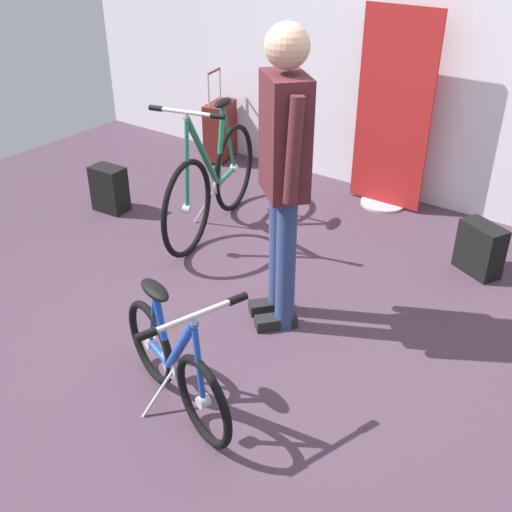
{
  "coord_description": "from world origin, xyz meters",
  "views": [
    {
      "loc": [
        1.63,
        -2.09,
        2.17
      ],
      "look_at": [
        -0.0,
        0.15,
        0.55
      ],
      "focal_mm": 43.28,
      "sensor_mm": 36.0,
      "label": 1
    }
  ],
  "objects_px": {
    "floor_banner_stand": "(392,124)",
    "rolling_suitcase": "(220,130)",
    "display_bike_left": "(212,182)",
    "backpack_on_floor": "(481,249)",
    "folding_bike_foreground": "(174,362)",
    "handbag_on_floor": "(110,189)",
    "visitor_near_wall": "(284,167)"
  },
  "relations": [
    {
      "from": "display_bike_left",
      "to": "folding_bike_foreground",
      "type": "bearing_deg",
      "value": -55.97
    },
    {
      "from": "visitor_near_wall",
      "to": "backpack_on_floor",
      "type": "height_order",
      "value": "visitor_near_wall"
    },
    {
      "from": "backpack_on_floor",
      "to": "display_bike_left",
      "type": "bearing_deg",
      "value": -162.88
    },
    {
      "from": "backpack_on_floor",
      "to": "handbag_on_floor",
      "type": "height_order",
      "value": "handbag_on_floor"
    },
    {
      "from": "display_bike_left",
      "to": "backpack_on_floor",
      "type": "xyz_separation_m",
      "value": [
        1.81,
        0.56,
        -0.21
      ]
    },
    {
      "from": "backpack_on_floor",
      "to": "folding_bike_foreground",
      "type": "bearing_deg",
      "value": -109.91
    },
    {
      "from": "rolling_suitcase",
      "to": "backpack_on_floor",
      "type": "height_order",
      "value": "rolling_suitcase"
    },
    {
      "from": "visitor_near_wall",
      "to": "backpack_on_floor",
      "type": "bearing_deg",
      "value": 57.63
    },
    {
      "from": "floor_banner_stand",
      "to": "rolling_suitcase",
      "type": "bearing_deg",
      "value": 179.94
    },
    {
      "from": "display_bike_left",
      "to": "backpack_on_floor",
      "type": "height_order",
      "value": "display_bike_left"
    },
    {
      "from": "folding_bike_foreground",
      "to": "display_bike_left",
      "type": "distance_m",
      "value": 1.88
    },
    {
      "from": "floor_banner_stand",
      "to": "backpack_on_floor",
      "type": "relative_size",
      "value": 4.39
    },
    {
      "from": "folding_bike_foreground",
      "to": "visitor_near_wall",
      "type": "relative_size",
      "value": 0.55
    },
    {
      "from": "rolling_suitcase",
      "to": "backpack_on_floor",
      "type": "relative_size",
      "value": 2.39
    },
    {
      "from": "rolling_suitcase",
      "to": "visitor_near_wall",
      "type": "bearing_deg",
      "value": -43.33
    },
    {
      "from": "visitor_near_wall",
      "to": "backpack_on_floor",
      "type": "distance_m",
      "value": 1.64
    },
    {
      "from": "rolling_suitcase",
      "to": "floor_banner_stand",
      "type": "bearing_deg",
      "value": -0.06
    },
    {
      "from": "display_bike_left",
      "to": "backpack_on_floor",
      "type": "distance_m",
      "value": 1.91
    },
    {
      "from": "floor_banner_stand",
      "to": "visitor_near_wall",
      "type": "relative_size",
      "value": 0.91
    },
    {
      "from": "folding_bike_foreground",
      "to": "rolling_suitcase",
      "type": "xyz_separation_m",
      "value": [
        -1.9,
        2.69,
        0.01
      ]
    },
    {
      "from": "floor_banner_stand",
      "to": "display_bike_left",
      "type": "distance_m",
      "value": 1.45
    },
    {
      "from": "rolling_suitcase",
      "to": "handbag_on_floor",
      "type": "distance_m",
      "value": 1.38
    },
    {
      "from": "visitor_near_wall",
      "to": "rolling_suitcase",
      "type": "bearing_deg",
      "value": 136.67
    },
    {
      "from": "rolling_suitcase",
      "to": "handbag_on_floor",
      "type": "bearing_deg",
      "value": -90.34
    },
    {
      "from": "display_bike_left",
      "to": "rolling_suitcase",
      "type": "distance_m",
      "value": 1.43
    },
    {
      "from": "floor_banner_stand",
      "to": "rolling_suitcase",
      "type": "height_order",
      "value": "floor_banner_stand"
    },
    {
      "from": "display_bike_left",
      "to": "floor_banner_stand",
      "type": "bearing_deg",
      "value": 53.54
    },
    {
      "from": "display_bike_left",
      "to": "handbag_on_floor",
      "type": "height_order",
      "value": "display_bike_left"
    },
    {
      "from": "backpack_on_floor",
      "to": "handbag_on_floor",
      "type": "bearing_deg",
      "value": -163.58
    },
    {
      "from": "folding_bike_foreground",
      "to": "handbag_on_floor",
      "type": "bearing_deg",
      "value": 145.33
    },
    {
      "from": "floor_banner_stand",
      "to": "folding_bike_foreground",
      "type": "xyz_separation_m",
      "value": [
        0.21,
        -2.69,
        -0.41
      ]
    },
    {
      "from": "visitor_near_wall",
      "to": "backpack_on_floor",
      "type": "xyz_separation_m",
      "value": [
        0.77,
        1.21,
        -0.79
      ]
    }
  ]
}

